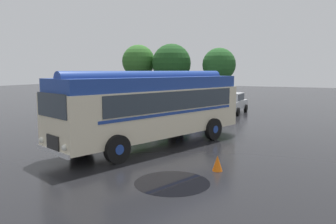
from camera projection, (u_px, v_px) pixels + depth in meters
ground_plane at (151, 142)px, 16.06m from camera, size 120.00×120.00×0.00m
vintage_bus at (154, 105)px, 15.30m from camera, size 5.57×10.34×3.49m
car_near_left at (198, 101)px, 28.22m from camera, size 2.12×4.28×1.66m
car_mid_left at (232, 103)px, 27.03m from camera, size 2.00×4.22×1.66m
tree_far_left at (138, 61)px, 38.78m from camera, size 3.86×3.86×6.52m
tree_left_of_centre at (171, 64)px, 37.30m from camera, size 4.43×4.43×6.52m
tree_centre at (218, 65)px, 35.51m from camera, size 3.63×3.63×5.95m
traffic_cone at (217, 163)px, 11.49m from camera, size 0.36×0.36×0.55m
puddle_patch at (172, 183)px, 10.29m from camera, size 2.39×2.39×0.01m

